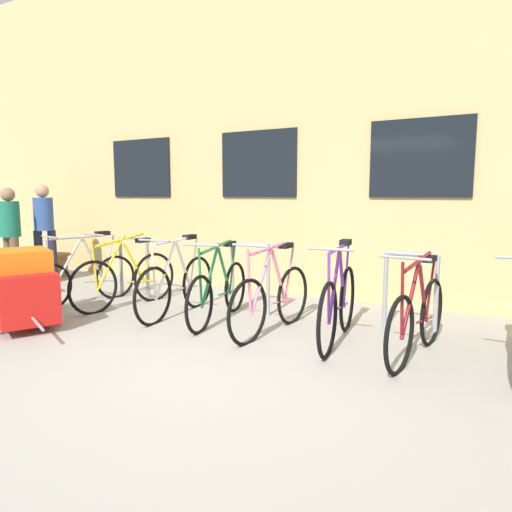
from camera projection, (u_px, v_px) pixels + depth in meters
The scene contains 15 objects.
ground_plane at pixel (204, 368), 4.10m from camera, with size 42.00×42.00×0.00m, color #9E998E.
storefront_building at pixel (388, 134), 9.26m from camera, with size 28.00×6.36×5.48m.
bike_rack at pixel (323, 278), 5.50m from camera, with size 6.58×0.05×0.92m.
bicycle_silver at pixel (84, 277), 6.53m from camera, with size 0.52×1.62×1.02m.
bicycle_yellow at pixel (126, 279), 6.34m from camera, with size 0.46×1.68×1.05m.
bicycle_pink at pixel (272, 299), 5.14m from camera, with size 0.44×1.65×1.05m.
bicycle_green at pixel (219, 290), 5.64m from camera, with size 0.46×1.71×1.01m.
bicycle_purple at pixel (338, 304), 4.82m from camera, with size 0.44×1.71×1.06m.
bicycle_white at pixel (177, 285), 5.90m from camera, with size 0.44×1.69×1.03m.
bicycle_maroon at pixel (417, 318), 4.35m from camera, with size 0.44×1.66×1.03m.
bike_trailer at pixel (24, 288), 5.32m from camera, with size 1.44×0.93×0.92m.
wooden_bench at pixel (37, 258), 8.84m from camera, with size 1.52×0.40×0.45m.
person_by_bench at pixel (10, 231), 7.58m from camera, with size 0.36×0.32×1.64m.
person_browsing at pixel (44, 226), 8.01m from camera, with size 0.32×0.32×1.70m.
backpack at pixel (30, 282), 6.98m from camera, with size 0.28×0.20×0.44m, color maroon.
Camera 1 is at (2.32, -3.22, 1.52)m, focal length 32.59 mm.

